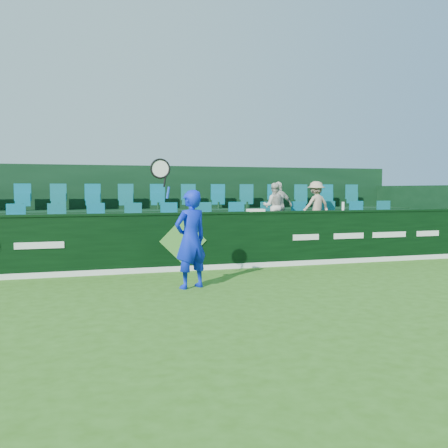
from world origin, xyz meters
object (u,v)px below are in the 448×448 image
object	(u,v)px
tennis_player	(190,239)
drinks_bottle	(343,206)
spectator_left	(274,206)
spectator_middle	(279,206)
spectator_right	(316,205)
towel	(256,210)

from	to	relation	value
tennis_player	drinks_bottle	xyz separation A→B (m)	(4.47, 2.06, 0.51)
spectator_left	spectator_middle	world-z (taller)	spectator_middle
tennis_player	spectator_right	world-z (taller)	tennis_player
tennis_player	drinks_bottle	size ratio (longest dim) A/B	11.75
towel	drinks_bottle	size ratio (longest dim) A/B	1.87
spectator_left	drinks_bottle	bearing A→B (deg)	162.06
spectator_middle	spectator_right	world-z (taller)	spectator_right
tennis_player	spectator_right	bearing A→B (deg)	36.62
tennis_player	spectator_right	size ratio (longest dim) A/B	1.91
spectator_right	drinks_bottle	distance (m)	1.14
tennis_player	spectator_middle	distance (m)	4.53
spectator_left	spectator_middle	distance (m)	0.14
spectator_middle	towel	xyz separation A→B (m)	(-1.09, -1.12, -0.06)
spectator_right	drinks_bottle	xyz separation A→B (m)	(0.19, -1.12, 0.01)
spectator_right	towel	distance (m)	2.46
spectator_right	towel	world-z (taller)	spectator_right
spectator_left	spectator_right	size ratio (longest dim) A/B	0.97
spectator_left	towel	distance (m)	1.47
towel	drinks_bottle	bearing A→B (deg)	0.00
tennis_player	drinks_bottle	distance (m)	4.95
spectator_right	towel	bearing A→B (deg)	17.19
tennis_player	spectator_middle	world-z (taller)	tennis_player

